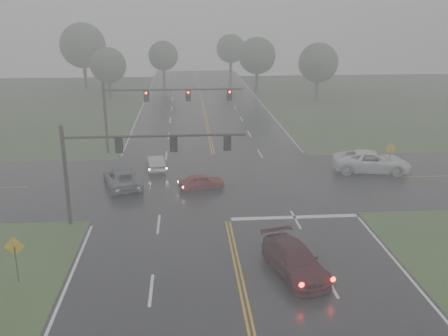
{
  "coord_description": "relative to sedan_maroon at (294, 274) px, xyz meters",
  "views": [
    {
      "loc": [
        -2.62,
        -15.87,
        13.2
      ],
      "look_at": [
        -0.09,
        16.0,
        3.09
      ],
      "focal_mm": 40.0,
      "sensor_mm": 36.0,
      "label": 1
    }
  ],
  "objects": [
    {
      "name": "sign_diamond_west",
      "position": [
        -14.17,
        0.32,
        1.68
      ],
      "size": [
        1.03,
        0.1,
        2.49
      ],
      "rotation": [
        0.0,
        0.0,
        -0.04
      ],
      "color": "black",
      "rests_on": "ground"
    },
    {
      "name": "tree_nw_b",
      "position": [
        -22.71,
        66.41,
        7.47
      ],
      "size": [
        7.73,
        7.73,
        11.36
      ],
      "color": "#362B23",
      "rests_on": "ground"
    },
    {
      "name": "tree_n_far",
      "position": [
        4.2,
        81.92,
        5.7
      ],
      "size": [
        5.91,
        5.91,
        8.68
      ],
      "color": "#362B23",
      "rests_on": "ground"
    },
    {
      "name": "tree_nw_a",
      "position": [
        -16.97,
        54.91,
        5.26
      ],
      "size": [
        5.45,
        5.45,
        8.0
      ],
      "color": "#362B23",
      "rests_on": "ground"
    },
    {
      "name": "car_grey",
      "position": [
        -10.52,
        14.33,
        0.0
      ],
      "size": [
        3.82,
        5.78,
        1.48
      ],
      "primitive_type": "imported",
      "rotation": [
        0.0,
        0.0,
        3.42
      ],
      "color": "#54575C",
      "rests_on": "ground"
    },
    {
      "name": "sedan_red",
      "position": [
        -4.37,
        13.35,
        0.0
      ],
      "size": [
        3.81,
        2.37,
        1.21
      ],
      "primitive_type": "imported",
      "rotation": [
        0.0,
        0.0,
        1.86
      ],
      "color": "maroon",
      "rests_on": "ground"
    },
    {
      "name": "stop_bar",
      "position": [
        1.61,
        7.32,
        0.0
      ],
      "size": [
        8.5,
        0.5,
        0.01
      ],
      "primitive_type": "cube",
      "color": "silver",
      "rests_on": "ground"
    },
    {
      "name": "pickup_white",
      "position": [
        10.26,
        16.61,
        0.0
      ],
      "size": [
        6.85,
        4.01,
        1.79
      ],
      "primitive_type": "imported",
      "rotation": [
        0.0,
        0.0,
        1.4
      ],
      "color": "white",
      "rests_on": "ground"
    },
    {
      "name": "sign_diamond_east",
      "position": [
        11.88,
        16.73,
        1.7
      ],
      "size": [
        1.03,
        0.26,
        2.52
      ],
      "rotation": [
        0.0,
        0.0,
        0.22
      ],
      "color": "black",
      "rests_on": "ground"
    },
    {
      "name": "signal_gantry_far",
      "position": [
        -8.91,
        24.57,
        4.85
      ],
      "size": [
        13.33,
        0.35,
        6.85
      ],
      "color": "black",
      "rests_on": "ground"
    },
    {
      "name": "sedan_silver",
      "position": [
        -8.19,
        18.6,
        0.0
      ],
      "size": [
        2.02,
        4.11,
        1.3
      ],
      "primitive_type": "imported",
      "rotation": [
        0.0,
        0.0,
        3.31
      ],
      "color": "#A9ACB1",
      "rests_on": "ground"
    },
    {
      "name": "main_road",
      "position": [
        -2.89,
        12.92,
        0.0
      ],
      "size": [
        18.0,
        160.0,
        0.02
      ],
      "primitive_type": "cube",
      "color": "black",
      "rests_on": "ground"
    },
    {
      "name": "cross_street",
      "position": [
        -2.89,
        14.92,
        0.0
      ],
      "size": [
        120.0,
        14.0,
        0.02
      ],
      "primitive_type": "cube",
      "color": "black",
      "rests_on": "ground"
    },
    {
      "name": "tree_ne_a",
      "position": [
        6.76,
        61.57,
        5.97
      ],
      "size": [
        6.18,
        6.18,
        9.08
      ],
      "color": "#362B23",
      "rests_on": "ground"
    },
    {
      "name": "sedan_maroon",
      "position": [
        0.0,
        0.0,
        0.0
      ],
      "size": [
        3.29,
        5.64,
        1.54
      ],
      "primitive_type": "imported",
      "rotation": [
        0.0,
        0.0,
        0.23
      ],
      "color": "#390A11",
      "rests_on": "ground"
    },
    {
      "name": "tree_e_near",
      "position": [
        14.57,
        51.59,
        5.72
      ],
      "size": [
        5.93,
        5.93,
        8.71
      ],
      "color": "#362B23",
      "rests_on": "ground"
    },
    {
      "name": "tree_n_mid",
      "position": [
        -9.27,
        71.06,
        5.27
      ],
      "size": [
        5.46,
        5.46,
        8.02
      ],
      "color": "#362B23",
      "rests_on": "ground"
    },
    {
      "name": "signal_gantry_near",
      "position": [
        -9.58,
        7.52,
        4.56
      ],
      "size": [
        11.48,
        0.28,
        6.5
      ],
      "color": "black",
      "rests_on": "ground"
    }
  ]
}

